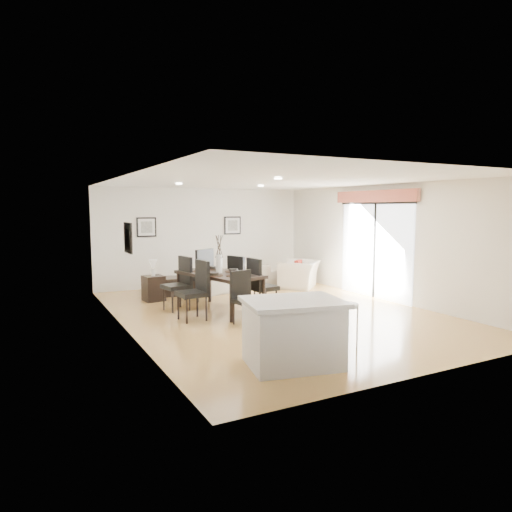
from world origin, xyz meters
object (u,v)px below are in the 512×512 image
side_table (154,288)px  kitchen_island (293,332)px  dining_table (219,277)px  dining_chair_enear (259,282)px  dining_chair_head (244,294)px  dining_chair_foot (201,272)px  sofa (237,277)px  armchair (299,274)px  bar_stool (346,311)px  dining_chair_wnear (197,287)px  dining_chair_efar (240,277)px  coffee_table (174,286)px  dining_chair_wfar (180,280)px

side_table → kitchen_island: (0.52, -5.22, 0.17)m
dining_table → kitchen_island: size_ratio=1.43×
dining_chair_enear → dining_chair_head: dining_chair_enear is taller
dining_chair_foot → kitchen_island: (-0.46, -4.74, -0.21)m
sofa → side_table: bearing=-0.4°
armchair → bar_stool: size_ratio=1.44×
dining_chair_enear → bar_stool: bearing=172.2°
dining_table → kitchen_island: 3.57m
dining_chair_head → dining_chair_foot: 2.41m
bar_stool → dining_chair_wnear: bearing=110.8°
dining_chair_efar → dining_chair_foot: size_ratio=0.90×
dining_chair_enear → kitchen_island: bearing=156.0°
coffee_table → dining_chair_wnear: bearing=-89.5°
sofa → dining_chair_head: 3.66m
dining_chair_efar → bar_stool: 4.00m
dining_chair_enear → side_table: dining_chair_enear is taller
armchair → dining_chair_wfar: dining_chair_wfar is taller
armchair → dining_table: (-3.05, -1.62, 0.36)m
dining_chair_enear → coffee_table: 2.90m
coffee_table → bar_stool: bearing=-73.7°
coffee_table → dining_table: bearing=-73.8°
coffee_table → dining_chair_enear: bearing=-61.6°
dining_chair_efar → coffee_table: bearing=8.5°
dining_chair_wnear → dining_chair_efar: dining_chair_wnear is taller
dining_chair_wfar → dining_chair_efar: dining_chair_wfar is taller
armchair → coffee_table: bearing=-54.2°
sofa → dining_chair_head: bearing=55.4°
dining_chair_foot → bar_stool: size_ratio=1.57×
dining_chair_efar → dining_chair_head: dining_chair_efar is taller
dining_chair_efar → bar_stool: (-0.20, -3.99, 0.06)m
dining_chair_foot → side_table: dining_chair_foot is taller
dining_chair_enear → dining_chair_head: 1.00m
dining_chair_wnear → bar_stool: 3.28m
dining_chair_wfar → bar_stool: (1.17, -4.04, 0.03)m
dining_chair_enear → kitchen_island: dining_chair_enear is taller
dining_chair_head → bar_stool: dining_chair_head is taller
dining_chair_wfar → coffee_table: size_ratio=1.03×
dining_chair_efar → dining_chair_foot: (-0.64, 0.75, 0.07)m
armchair → dining_chair_head: 4.18m
dining_chair_head → dining_table: bearing=78.4°
armchair → coffee_table: armchair is taller
sofa → bar_stool: bar_stool is taller
dining_chair_wfar → dining_chair_enear: same height
dining_table → dining_chair_wnear: bearing=-159.7°
dining_chair_wnear → kitchen_island: dining_chair_wnear is taller
dining_chair_wnear → dining_chair_head: (0.66, -0.73, -0.09)m
kitchen_island → bar_stool: bearing=11.7°
side_table → dining_chair_efar: bearing=-37.1°
side_table → kitchen_island: bearing=-84.3°
side_table → dining_chair_foot: bearing=-26.2°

